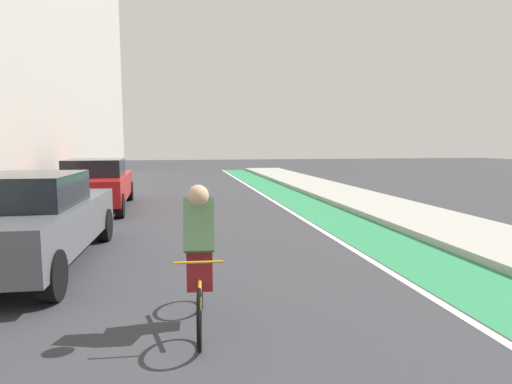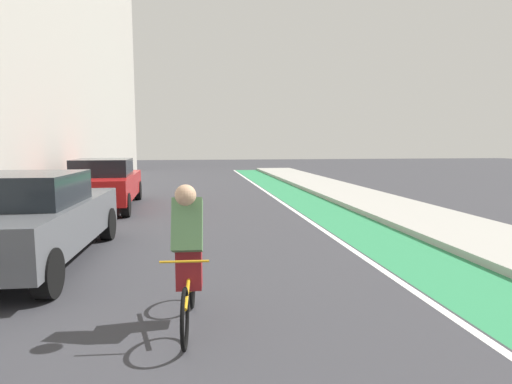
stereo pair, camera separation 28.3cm
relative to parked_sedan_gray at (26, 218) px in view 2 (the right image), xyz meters
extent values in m
plane|color=#38383D|center=(3.16, 3.30, -0.79)|extent=(81.43, 81.43, 0.00)
cube|color=#2D8451|center=(6.58, 5.30, -0.79)|extent=(1.60, 37.01, 0.00)
cube|color=white|center=(5.68, 5.30, -0.79)|extent=(0.12, 37.01, 0.00)
cube|color=#A8A59E|center=(8.65, 5.30, -0.72)|extent=(2.54, 37.01, 0.14)
cube|color=#595B60|center=(0.00, 0.05, -0.11)|extent=(2.05, 4.49, 0.70)
cube|color=black|center=(0.00, -0.17, 0.47)|extent=(1.75, 1.91, 0.55)
cylinder|color=black|center=(-0.85, 1.74, -0.46)|extent=(0.24, 0.67, 0.66)
cylinder|color=black|center=(0.93, 1.70, -0.46)|extent=(0.24, 0.67, 0.66)
cylinder|color=black|center=(0.85, -1.65, -0.46)|extent=(0.24, 0.67, 0.66)
cube|color=red|center=(0.00, 6.16, -0.11)|extent=(1.96, 4.76, 0.70)
cube|color=black|center=(0.01, 5.93, 0.47)|extent=(1.64, 2.03, 0.55)
cylinder|color=black|center=(-0.88, 7.92, -0.46)|extent=(0.25, 0.67, 0.66)
cylinder|color=black|center=(0.74, 7.99, -0.46)|extent=(0.25, 0.67, 0.66)
cylinder|color=black|center=(-0.73, 4.34, -0.46)|extent=(0.25, 0.67, 0.66)
cylinder|color=black|center=(0.88, 4.40, -0.46)|extent=(0.25, 0.67, 0.66)
torus|color=black|center=(2.63, -3.27, -0.48)|extent=(0.08, 0.61, 0.61)
torus|color=black|center=(2.69, -2.22, -0.48)|extent=(0.08, 0.61, 0.61)
cylinder|color=gold|center=(2.66, -2.74, -0.26)|extent=(0.10, 0.96, 0.33)
cylinder|color=gold|center=(2.67, -2.56, -0.18)|extent=(0.04, 0.12, 0.55)
cylinder|color=gold|center=(2.63, -3.19, 0.07)|extent=(0.48, 0.06, 0.02)
cube|color=maroon|center=(2.67, -2.64, -0.11)|extent=(0.30, 0.26, 0.56)
cube|color=#4C7247|center=(2.66, -2.77, 0.35)|extent=(0.35, 0.42, 0.60)
sphere|color=tan|center=(2.65, -2.92, 0.69)|extent=(0.22, 0.22, 0.22)
camera|label=1|loc=(2.46, -7.16, 1.22)|focal=29.24mm
camera|label=2|loc=(2.74, -7.20, 1.22)|focal=29.24mm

